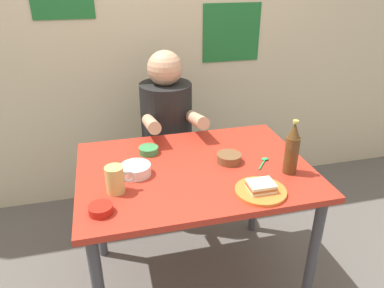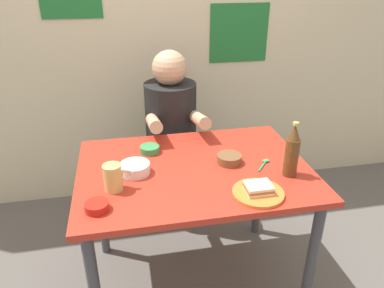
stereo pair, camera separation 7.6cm
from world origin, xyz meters
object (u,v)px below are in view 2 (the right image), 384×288
Objects in this scene: dining_table at (194,184)px; plate_orange at (258,193)px; sandwich at (259,188)px; beer_bottle at (292,152)px; person_seated at (171,116)px; stool at (172,172)px; condiment_bowl_brown at (229,159)px; beer_mug at (113,177)px.

plate_orange is (0.22, -0.28, 0.10)m from dining_table.
beer_bottle reaches higher than sandwich.
person_seated is 3.27× the size of plate_orange.
plate_orange is (0.24, -0.91, 0.40)m from stool.
dining_table is at bearing -88.10° from person_seated.
plate_orange is at bearing -147.73° from beer_bottle.
person_seated is 6.00× the size of condiment_bowl_brown.
dining_table is 9.17× the size of condiment_bowl_brown.
beer_mug is (-0.59, 0.16, 0.03)m from sandwich.
stool is at bearing 107.70° from condiment_bowl_brown.
condiment_bowl_brown is at bearing 3.27° from dining_table.
sandwich is (0.22, -0.28, 0.13)m from dining_table.
sandwich is 0.61m from beer_mug.
plate_orange is at bearing 0.00° from sandwich.
plate_orange is 1.83× the size of condiment_bowl_brown.
plate_orange is at bearing -14.79° from beer_mug.
beer_mug is (-0.35, -0.74, 0.03)m from person_seated.
plate_orange is 0.84× the size of beer_bottle.
beer_bottle is at bearing -2.27° from beer_mug.
person_seated is at bearing 119.60° from beer_bottle.
plate_orange reaches higher than dining_table.
dining_table is 0.49m from beer_bottle.
person_seated is at bearing -90.00° from stool.
person_seated is at bearing 91.90° from dining_table.
person_seated reaches higher than stool.
dining_table is 5.00× the size of plate_orange.
sandwich is (0.24, -0.91, 0.42)m from stool.
dining_table is 4.20× the size of beer_bottle.
stool is at bearing 104.78° from sandwich.
dining_table is 1.53× the size of person_seated.
sandwich is 0.87× the size of beer_mug.
condiment_bowl_brown reaches higher than plate_orange.
person_seated reaches higher than beer_bottle.
sandwich is 0.42× the size of beer_bottle.
condiment_bowl_brown is (-0.04, 0.29, -0.01)m from sandwich.
stool is 3.75× the size of condiment_bowl_brown.
dining_table is 0.37m from plate_orange.
stool is 2.05× the size of plate_orange.
beer_bottle reaches higher than condiment_bowl_brown.
sandwich is (-0.00, 0.00, 0.02)m from plate_orange.
dining_table is 0.70m from stool.
beer_bottle is at bearing -20.09° from dining_table.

